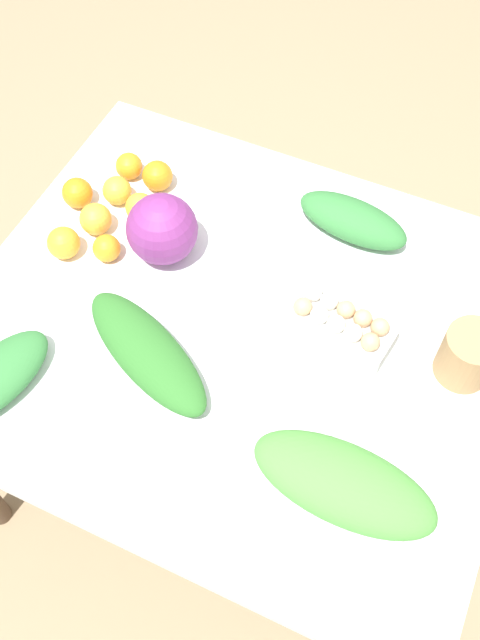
# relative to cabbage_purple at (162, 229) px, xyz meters

# --- Properties ---
(ground_plane) EXTENTS (8.00, 8.00, 0.00)m
(ground_plane) POSITION_rel_cabbage_purple_xyz_m (-0.25, 0.11, -0.81)
(ground_plane) COLOR #937A5B
(dining_table) EXTENTS (1.22, 1.05, 0.72)m
(dining_table) POSITION_rel_cabbage_purple_xyz_m (-0.25, 0.11, -0.17)
(dining_table) COLOR silver
(dining_table) RESTS_ON ground_plane
(cabbage_purple) EXTENTS (0.16, 0.16, 0.16)m
(cabbage_purple) POSITION_rel_cabbage_purple_xyz_m (0.00, 0.00, 0.00)
(cabbage_purple) COLOR #7A2D75
(cabbage_purple) RESTS_ON dining_table
(egg_carton) EXTENTS (0.25, 0.13, 0.09)m
(egg_carton) POSITION_rel_cabbage_purple_xyz_m (-0.45, 0.05, -0.04)
(egg_carton) COLOR #A8A8A3
(egg_carton) RESTS_ON dining_table
(paper_bag) EXTENTS (0.12, 0.12, 0.12)m
(paper_bag) POSITION_rel_cabbage_purple_xyz_m (-0.72, 0.02, -0.02)
(paper_bag) COLOR #A87F51
(paper_bag) RESTS_ON dining_table
(greens_bunch_beet_tops) EXTENTS (0.39, 0.28, 0.08)m
(greens_bunch_beet_tops) POSITION_rel_cabbage_purple_xyz_m (-0.11, 0.28, -0.04)
(greens_bunch_beet_tops) COLOR #2D6B28
(greens_bunch_beet_tops) RESTS_ON dining_table
(greens_bunch_chard) EXTENTS (0.37, 0.17, 0.09)m
(greens_bunch_chard) POSITION_rel_cabbage_purple_xyz_m (-0.58, 0.38, -0.04)
(greens_bunch_chard) COLOR #4C933D
(greens_bunch_chard) RESTS_ON dining_table
(greens_bunch_scallion) EXTENTS (0.29, 0.15, 0.08)m
(greens_bunch_scallion) POSITION_rel_cabbage_purple_xyz_m (-0.38, -0.24, -0.04)
(greens_bunch_scallion) COLOR #337538
(greens_bunch_scallion) RESTS_ON dining_table
(orange_0) EXTENTS (0.07, 0.07, 0.07)m
(orange_0) POSITION_rel_cabbage_purple_xyz_m (0.20, -0.18, -0.05)
(orange_0) COLOR orange
(orange_0) RESTS_ON dining_table
(orange_1) EXTENTS (0.07, 0.07, 0.07)m
(orange_1) POSITION_rel_cabbage_purple_xyz_m (0.10, -0.07, -0.05)
(orange_1) COLOR #F9A833
(orange_1) RESTS_ON dining_table
(orange_2) EXTENTS (0.08, 0.08, 0.08)m
(orange_2) POSITION_rel_cabbage_purple_xyz_m (0.18, 0.01, -0.04)
(orange_2) COLOR #F9A833
(orange_2) RESTS_ON dining_table
(orange_3) EXTENTS (0.07, 0.07, 0.07)m
(orange_3) POSITION_rel_cabbage_purple_xyz_m (0.11, 0.07, -0.05)
(orange_3) COLOR orange
(orange_3) RESTS_ON dining_table
(orange_4) EXTENTS (0.08, 0.08, 0.08)m
(orange_4) POSITION_rel_cabbage_purple_xyz_m (0.21, 0.10, -0.04)
(orange_4) COLOR orange
(orange_4) RESTS_ON dining_table
(orange_5) EXTENTS (0.08, 0.08, 0.08)m
(orange_5) POSITION_rel_cabbage_purple_xyz_m (0.11, -0.18, -0.04)
(orange_5) COLOR orange
(orange_5) RESTS_ON dining_table
(orange_6) EXTENTS (0.07, 0.07, 0.07)m
(orange_6) POSITION_rel_cabbage_purple_xyz_m (0.18, -0.10, -0.05)
(orange_6) COLOR #F9A833
(orange_6) RESTS_ON dining_table
(orange_7) EXTENTS (0.08, 0.08, 0.08)m
(orange_7) POSITION_rel_cabbage_purple_xyz_m (0.26, -0.05, -0.04)
(orange_7) COLOR orange
(orange_7) RESTS_ON dining_table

